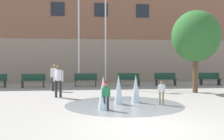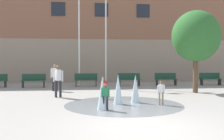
{
  "view_description": "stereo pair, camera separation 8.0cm",
  "coord_description": "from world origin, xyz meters",
  "px_view_note": "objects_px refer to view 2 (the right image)",
  "views": [
    {
      "loc": [
        -1.8,
        -6.92,
        1.85
      ],
      "look_at": [
        0.01,
        7.56,
        1.3
      ],
      "focal_mm": 42.0,
      "sensor_mm": 36.0,
      "label": 1
    },
    {
      "loc": [
        -1.72,
        -6.93,
        1.85
      ],
      "look_at": [
        0.01,
        7.56,
        1.3
      ],
      "focal_mm": 42.0,
      "sensor_mm": 36.0,
      "label": 2
    }
  ],
  "objects_px": {
    "park_bench_left_of_flagpoles": "(34,80)",
    "park_bench_center": "(129,79)",
    "child_running": "(104,87)",
    "child_with_pink_shirt": "(161,91)",
    "child_in_fountain": "(105,95)",
    "teen_by_trashcan": "(55,75)",
    "adult_watching": "(58,79)",
    "flagpole_right": "(106,28)",
    "park_bench_under_left_flagpole": "(86,80)",
    "park_bench_far_right": "(210,79)",
    "park_bench_under_right_flagpole": "(166,79)",
    "flagpole_left": "(79,27)",
    "street_tree_near_building": "(196,36)"
  },
  "relations": [
    {
      "from": "adult_watching",
      "to": "street_tree_near_building",
      "type": "height_order",
      "value": "street_tree_near_building"
    },
    {
      "from": "park_bench_center",
      "to": "park_bench_left_of_flagpoles",
      "type": "bearing_deg",
      "value": -178.84
    },
    {
      "from": "park_bench_far_right",
      "to": "child_running",
      "type": "distance_m",
      "value": 10.32
    },
    {
      "from": "child_in_fountain",
      "to": "park_bench_far_right",
      "type": "bearing_deg",
      "value": 71.85
    },
    {
      "from": "park_bench_left_of_flagpoles",
      "to": "child_running",
      "type": "distance_m",
      "value": 7.28
    },
    {
      "from": "park_bench_left_of_flagpoles",
      "to": "adult_watching",
      "type": "distance_m",
      "value": 5.52
    },
    {
      "from": "teen_by_trashcan",
      "to": "adult_watching",
      "type": "height_order",
      "value": "same"
    },
    {
      "from": "teen_by_trashcan",
      "to": "flagpole_left",
      "type": "height_order",
      "value": "flagpole_left"
    },
    {
      "from": "park_bench_under_right_flagpole",
      "to": "teen_by_trashcan",
      "type": "height_order",
      "value": "teen_by_trashcan"
    },
    {
      "from": "adult_watching",
      "to": "child_running",
      "type": "relative_size",
      "value": 1.61
    },
    {
      "from": "flagpole_right",
      "to": "child_with_pink_shirt",
      "type": "bearing_deg",
      "value": -80.35
    },
    {
      "from": "park_bench_far_right",
      "to": "flagpole_left",
      "type": "bearing_deg",
      "value": 176.71
    },
    {
      "from": "teen_by_trashcan",
      "to": "park_bench_far_right",
      "type": "bearing_deg",
      "value": -137.1
    },
    {
      "from": "teen_by_trashcan",
      "to": "adult_watching",
      "type": "xyz_separation_m",
      "value": [
        0.42,
        -2.78,
        0.0
      ]
    },
    {
      "from": "park_bench_left_of_flagpoles",
      "to": "child_in_fountain",
      "type": "xyz_separation_m",
      "value": [
        4.09,
        -8.74,
        0.1
      ]
    },
    {
      "from": "adult_watching",
      "to": "child_running",
      "type": "height_order",
      "value": "adult_watching"
    },
    {
      "from": "teen_by_trashcan",
      "to": "park_bench_center",
      "type": "bearing_deg",
      "value": -123.0
    },
    {
      "from": "park_bench_far_right",
      "to": "child_running",
      "type": "height_order",
      "value": "child_running"
    },
    {
      "from": "adult_watching",
      "to": "flagpole_right",
      "type": "bearing_deg",
      "value": -51.86
    },
    {
      "from": "park_bench_under_left_flagpole",
      "to": "park_bench_center",
      "type": "relative_size",
      "value": 1.0
    },
    {
      "from": "adult_watching",
      "to": "child_with_pink_shirt",
      "type": "height_order",
      "value": "adult_watching"
    },
    {
      "from": "child_in_fountain",
      "to": "flagpole_right",
      "type": "xyz_separation_m",
      "value": [
        0.95,
        9.35,
        3.57
      ]
    },
    {
      "from": "child_in_fountain",
      "to": "child_running",
      "type": "relative_size",
      "value": 1.0
    },
    {
      "from": "child_running",
      "to": "child_with_pink_shirt",
      "type": "xyz_separation_m",
      "value": [
        2.2,
        -1.98,
        0.0
      ]
    },
    {
      "from": "child_with_pink_shirt",
      "to": "flagpole_left",
      "type": "bearing_deg",
      "value": 65.84
    },
    {
      "from": "park_bench_far_right",
      "to": "flagpole_right",
      "type": "relative_size",
      "value": 0.21
    },
    {
      "from": "flagpole_left",
      "to": "child_running",
      "type": "bearing_deg",
      "value": -79.82
    },
    {
      "from": "park_bench_center",
      "to": "teen_by_trashcan",
      "type": "bearing_deg",
      "value": -153.79
    },
    {
      "from": "park_bench_under_right_flagpole",
      "to": "child_with_pink_shirt",
      "type": "bearing_deg",
      "value": -109.78
    },
    {
      "from": "flagpole_left",
      "to": "flagpole_right",
      "type": "relative_size",
      "value": 1.01
    },
    {
      "from": "park_bench_far_right",
      "to": "adult_watching",
      "type": "distance_m",
      "value": 11.85
    },
    {
      "from": "park_bench_under_right_flagpole",
      "to": "child_in_fountain",
      "type": "height_order",
      "value": "child_in_fountain"
    },
    {
      "from": "child_with_pink_shirt",
      "to": "flagpole_left",
      "type": "relative_size",
      "value": 0.13
    },
    {
      "from": "park_bench_center",
      "to": "child_with_pink_shirt",
      "type": "height_order",
      "value": "child_with_pink_shirt"
    },
    {
      "from": "park_bench_under_left_flagpole",
      "to": "adult_watching",
      "type": "bearing_deg",
      "value": -105.79
    },
    {
      "from": "adult_watching",
      "to": "street_tree_near_building",
      "type": "xyz_separation_m",
      "value": [
        7.6,
        0.98,
        2.26
      ]
    },
    {
      "from": "park_bench_left_of_flagpoles",
      "to": "park_bench_under_right_flagpole",
      "type": "relative_size",
      "value": 1.0
    },
    {
      "from": "park_bench_under_left_flagpole",
      "to": "child_in_fountain",
      "type": "xyz_separation_m",
      "value": [
        0.53,
        -8.91,
        0.1
      ]
    },
    {
      "from": "park_bench_far_right",
      "to": "flagpole_right",
      "type": "xyz_separation_m",
      "value": [
        -7.69,
        0.55,
        3.67
      ]
    },
    {
      "from": "child_running",
      "to": "child_in_fountain",
      "type": "bearing_deg",
      "value": -56.77
    },
    {
      "from": "child_running",
      "to": "park_bench_center",
      "type": "bearing_deg",
      "value": 105.7
    },
    {
      "from": "adult_watching",
      "to": "street_tree_near_building",
      "type": "distance_m",
      "value": 7.99
    },
    {
      "from": "park_bench_left_of_flagpoles",
      "to": "child_with_pink_shirt",
      "type": "xyz_separation_m",
      "value": [
        6.48,
        -7.86,
        0.1
      ]
    },
    {
      "from": "park_bench_left_of_flagpoles",
      "to": "park_bench_center",
      "type": "relative_size",
      "value": 1.0
    },
    {
      "from": "park_bench_under_left_flagpole",
      "to": "flagpole_right",
      "type": "bearing_deg",
      "value": 16.5
    },
    {
      "from": "child_in_fountain",
      "to": "child_with_pink_shirt",
      "type": "distance_m",
      "value": 2.55
    },
    {
      "from": "park_bench_under_left_flagpole",
      "to": "adult_watching",
      "type": "height_order",
      "value": "adult_watching"
    },
    {
      "from": "child_running",
      "to": "flagpole_right",
      "type": "xyz_separation_m",
      "value": [
        0.76,
        6.49,
        3.57
      ]
    },
    {
      "from": "child_running",
      "to": "flagpole_left",
      "type": "relative_size",
      "value": 0.13
    },
    {
      "from": "park_bench_center",
      "to": "teen_by_trashcan",
      "type": "distance_m",
      "value": 5.59
    }
  ]
}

